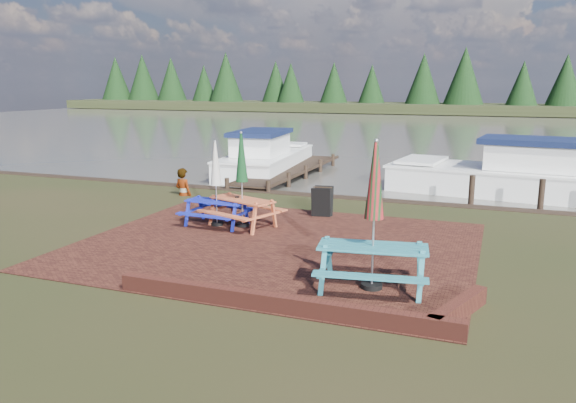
{
  "coord_description": "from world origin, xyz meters",
  "views": [
    {
      "loc": [
        4.75,
        -10.66,
        3.7
      ],
      "look_at": [
        0.19,
        1.32,
        1.0
      ],
      "focal_mm": 35.0,
      "sensor_mm": 36.0,
      "label": 1
    }
  ],
  "objects_px": {
    "jetty": "(290,170)",
    "person": "(182,169)",
    "picnic_table_teal": "(373,239)",
    "picnic_table_blue": "(216,197)",
    "picnic_table_red": "(242,194)",
    "chalkboard": "(322,202)",
    "boat_near": "(514,177)",
    "boat_jetty": "(266,159)"
  },
  "relations": [
    {
      "from": "picnic_table_red",
      "to": "chalkboard",
      "type": "xyz_separation_m",
      "value": [
        1.63,
        1.81,
        -0.42
      ]
    },
    {
      "from": "picnic_table_teal",
      "to": "boat_jetty",
      "type": "distance_m",
      "value": 15.03
    },
    {
      "from": "boat_near",
      "to": "picnic_table_red",
      "type": "bearing_deg",
      "value": 147.67
    },
    {
      "from": "picnic_table_blue",
      "to": "jetty",
      "type": "bearing_deg",
      "value": 101.8
    },
    {
      "from": "picnic_table_teal",
      "to": "picnic_table_blue",
      "type": "height_order",
      "value": "picnic_table_teal"
    },
    {
      "from": "picnic_table_red",
      "to": "chalkboard",
      "type": "relative_size",
      "value": 2.88
    },
    {
      "from": "picnic_table_blue",
      "to": "boat_jetty",
      "type": "xyz_separation_m",
      "value": [
        -2.76,
        9.8,
        -0.35
      ]
    },
    {
      "from": "picnic_table_blue",
      "to": "boat_near",
      "type": "relative_size",
      "value": 0.26
    },
    {
      "from": "jetty",
      "to": "boat_near",
      "type": "height_order",
      "value": "boat_near"
    },
    {
      "from": "picnic_table_teal",
      "to": "jetty",
      "type": "relative_size",
      "value": 0.3
    },
    {
      "from": "picnic_table_teal",
      "to": "picnic_table_blue",
      "type": "xyz_separation_m",
      "value": [
        -4.85,
        3.15,
        -0.17
      ]
    },
    {
      "from": "chalkboard",
      "to": "picnic_table_blue",
      "type": "bearing_deg",
      "value": -149.2
    },
    {
      "from": "jetty",
      "to": "boat_near",
      "type": "xyz_separation_m",
      "value": [
        8.76,
        -0.81,
        0.35
      ]
    },
    {
      "from": "picnic_table_teal",
      "to": "picnic_table_red",
      "type": "distance_m",
      "value": 5.33
    },
    {
      "from": "chalkboard",
      "to": "boat_near",
      "type": "bearing_deg",
      "value": 41.68
    },
    {
      "from": "jetty",
      "to": "boat_jetty",
      "type": "distance_m",
      "value": 1.59
    },
    {
      "from": "picnic_table_red",
      "to": "boat_near",
      "type": "bearing_deg",
      "value": 69.98
    },
    {
      "from": "jetty",
      "to": "person",
      "type": "relative_size",
      "value": 4.96
    },
    {
      "from": "boat_near",
      "to": "person",
      "type": "distance_m",
      "value": 11.56
    },
    {
      "from": "picnic_table_red",
      "to": "boat_near",
      "type": "relative_size",
      "value": 0.29
    },
    {
      "from": "chalkboard",
      "to": "jetty",
      "type": "xyz_separation_m",
      "value": [
        -3.67,
        7.16,
        -0.33
      ]
    },
    {
      "from": "picnic_table_red",
      "to": "boat_jetty",
      "type": "bearing_deg",
      "value": 129.05
    },
    {
      "from": "picnic_table_red",
      "to": "picnic_table_blue",
      "type": "height_order",
      "value": "picnic_table_red"
    },
    {
      "from": "person",
      "to": "picnic_table_teal",
      "type": "bearing_deg",
      "value": 155.16
    },
    {
      "from": "jetty",
      "to": "person",
      "type": "bearing_deg",
      "value": -105.76
    },
    {
      "from": "picnic_table_red",
      "to": "boat_jetty",
      "type": "relative_size",
      "value": 0.33
    },
    {
      "from": "picnic_table_blue",
      "to": "person",
      "type": "height_order",
      "value": "picnic_table_blue"
    },
    {
      "from": "picnic_table_teal",
      "to": "picnic_table_red",
      "type": "relative_size",
      "value": 1.1
    },
    {
      "from": "picnic_table_teal",
      "to": "picnic_table_red",
      "type": "xyz_separation_m",
      "value": [
        -4.18,
        3.3,
        -0.09
      ]
    },
    {
      "from": "boat_jetty",
      "to": "picnic_table_red",
      "type": "bearing_deg",
      "value": -76.0
    },
    {
      "from": "picnic_table_teal",
      "to": "jetty",
      "type": "xyz_separation_m",
      "value": [
        -6.22,
        12.28,
        -0.84
      ]
    },
    {
      "from": "jetty",
      "to": "person",
      "type": "height_order",
      "value": "person"
    },
    {
      "from": "picnic_table_red",
      "to": "boat_near",
      "type": "distance_m",
      "value": 10.58
    },
    {
      "from": "chalkboard",
      "to": "jetty",
      "type": "height_order",
      "value": "chalkboard"
    },
    {
      "from": "boat_near",
      "to": "person",
      "type": "xyz_separation_m",
      "value": [
        -10.4,
        -5.03,
        0.44
      ]
    },
    {
      "from": "picnic_table_blue",
      "to": "picnic_table_teal",
      "type": "bearing_deg",
      "value": -29.72
    },
    {
      "from": "picnic_table_teal",
      "to": "boat_jetty",
      "type": "xyz_separation_m",
      "value": [
        -7.62,
        12.95,
        -0.52
      ]
    },
    {
      "from": "picnic_table_red",
      "to": "jetty",
      "type": "xyz_separation_m",
      "value": [
        -2.04,
        8.97,
        -0.75
      ]
    },
    {
      "from": "person",
      "to": "boat_near",
      "type": "bearing_deg",
      "value": -139.75
    },
    {
      "from": "picnic_table_teal",
      "to": "person",
      "type": "xyz_separation_m",
      "value": [
        -7.87,
        6.44,
        -0.04
      ]
    },
    {
      "from": "boat_near",
      "to": "person",
      "type": "height_order",
      "value": "boat_near"
    },
    {
      "from": "person",
      "to": "boat_jetty",
      "type": "bearing_deg",
      "value": -77.72
    }
  ]
}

